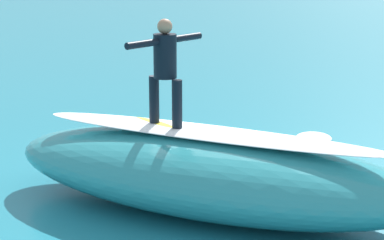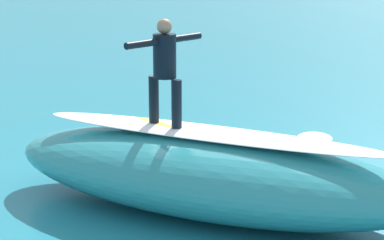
{
  "view_description": "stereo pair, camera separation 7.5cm",
  "coord_description": "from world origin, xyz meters",
  "px_view_note": "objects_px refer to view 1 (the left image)",
  "views": [
    {
      "loc": [
        -1.18,
        12.61,
        4.28
      ],
      "look_at": [
        0.24,
        0.11,
        1.11
      ],
      "focal_mm": 69.43,
      "sensor_mm": 36.0,
      "label": 1
    },
    {
      "loc": [
        -1.25,
        12.6,
        4.28
      ],
      "look_at": [
        0.24,
        0.11,
        1.11
      ],
      "focal_mm": 69.43,
      "sensor_mm": 36.0,
      "label": 2
    }
  ],
  "objects_px": {
    "surfboard_riding": "(166,127)",
    "surfer_riding": "(165,64)",
    "surfer_paddling": "(210,152)",
    "surfboard_paddling": "(214,159)"
  },
  "relations": [
    {
      "from": "surfboard_riding",
      "to": "surfer_riding",
      "type": "bearing_deg",
      "value": 99.6
    },
    {
      "from": "surfer_riding",
      "to": "surfer_paddling",
      "type": "relative_size",
      "value": 1.04
    },
    {
      "from": "surfer_riding",
      "to": "surfboard_paddling",
      "type": "bearing_deg",
      "value": -67.66
    },
    {
      "from": "surfboard_paddling",
      "to": "surfer_paddling",
      "type": "bearing_deg",
      "value": 180.0
    },
    {
      "from": "surfer_riding",
      "to": "surfboard_paddling",
      "type": "distance_m",
      "value": 3.31
    },
    {
      "from": "surfer_paddling",
      "to": "surfboard_paddling",
      "type": "bearing_deg",
      "value": -0.0
    },
    {
      "from": "surfer_riding",
      "to": "surfboard_paddling",
      "type": "height_order",
      "value": "surfer_riding"
    },
    {
      "from": "surfboard_riding",
      "to": "surfer_riding",
      "type": "height_order",
      "value": "surfer_riding"
    },
    {
      "from": "surfboard_paddling",
      "to": "surfer_paddling",
      "type": "distance_m",
      "value": 0.22
    },
    {
      "from": "surfboard_riding",
      "to": "surfer_paddling",
      "type": "xyz_separation_m",
      "value": [
        -0.52,
        -2.24,
        -1.06
      ]
    }
  ]
}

